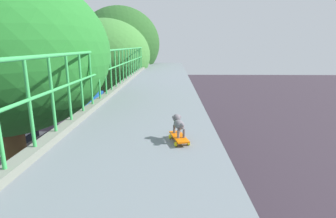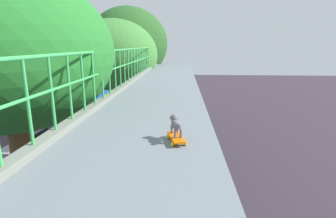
{
  "view_description": "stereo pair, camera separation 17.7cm",
  "coord_description": "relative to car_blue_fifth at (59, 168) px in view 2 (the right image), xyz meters",
  "views": [
    {
      "loc": [
        1.5,
        -1.23,
        6.82
      ],
      "look_at": [
        1.42,
        3.37,
        5.69
      ],
      "focal_mm": 27.82,
      "sensor_mm": 36.0,
      "label": 1
    },
    {
      "loc": [
        1.68,
        -1.22,
        6.82
      ],
      "look_at": [
        1.42,
        3.37,
        5.69
      ],
      "focal_mm": 27.82,
      "sensor_mm": 36.0,
      "label": 2
    }
  ],
  "objects": [
    {
      "name": "car_blue_fifth",
      "position": [
        0.0,
        0.0,
        0.0
      ],
      "size": [
        1.8,
        4.17,
        1.48
      ],
      "color": "#223495",
      "rests_on": "ground"
    },
    {
      "name": "car_grey_sixth",
      "position": [
        -3.66,
        3.44,
        -0.03
      ],
      "size": [
        1.71,
        4.33,
        1.35
      ],
      "color": "slate",
      "rests_on": "ground"
    },
    {
      "name": "car_green_seventh",
      "position": [
        -0.06,
        6.18,
        -0.09
      ],
      "size": [
        1.77,
        3.87,
        1.26
      ],
      "color": "#196532",
      "rests_on": "ground"
    },
    {
      "name": "city_bus",
      "position": [
        -3.82,
        18.86,
        1.16
      ],
      "size": [
        2.7,
        11.82,
        3.25
      ],
      "color": "#11478D",
      "rests_on": "ground"
    },
    {
      "name": "roadside_tree_mid",
      "position": [
        1.85,
        -5.42,
        5.89
      ],
      "size": [
        5.29,
        5.29,
        8.64
      ],
      "color": "brown",
      "rests_on": "ground"
    },
    {
      "name": "roadside_tree_far",
      "position": [
        1.99,
        4.35,
        5.48
      ],
      "size": [
        5.41,
        5.41,
        8.38
      ],
      "color": "brown",
      "rests_on": "ground"
    },
    {
      "name": "roadside_tree_farthest",
      "position": [
        2.2,
        7.84,
        6.19
      ],
      "size": [
        5.82,
        5.82,
        9.55
      ],
      "color": "#4D352D",
      "rests_on": "ground"
    },
    {
      "name": "toy_skateboard",
      "position": [
        6.17,
        -8.32,
        4.84
      ],
      "size": [
        0.3,
        0.52,
        0.09
      ],
      "color": "#EC6206",
      "rests_on": "overpass_deck"
    },
    {
      "name": "small_dog",
      "position": [
        6.17,
        -8.25,
        5.03
      ],
      "size": [
        0.21,
        0.39,
        0.29
      ],
      "color": "#615D63",
      "rests_on": "toy_skateboard"
    }
  ]
}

